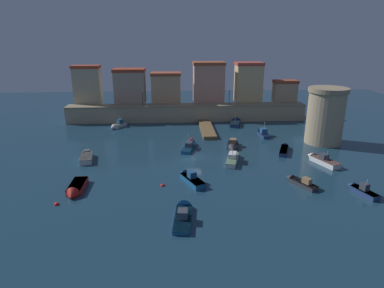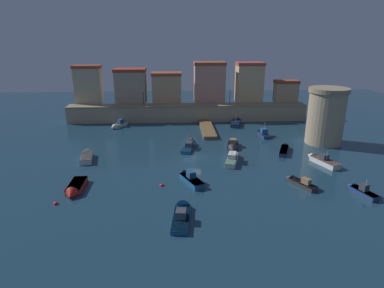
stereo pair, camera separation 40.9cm
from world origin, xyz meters
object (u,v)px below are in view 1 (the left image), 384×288
Objects in this scene: fortress_tower at (325,116)px; moored_boat_9 at (233,157)px; moored_boat_4 at (236,122)px; mooring_buoy_2 at (192,139)px; quay_lamp_0 at (143,95)px; moored_boat_11 at (118,125)px; moored_boat_13 at (87,156)px; moored_boat_10 at (300,182)px; moored_boat_7 at (284,149)px; mooring_buoy_0 at (57,205)px; moored_boat_0 at (233,146)px; moored_boat_5 at (321,159)px; moored_boat_1 at (263,133)px; mooring_buoy_1 at (163,186)px; moored_boat_2 at (76,189)px; quay_lamp_1 at (229,94)px; moored_boat_3 at (190,145)px; moored_boat_8 at (190,178)px; moored_boat_6 at (361,190)px; moored_boat_12 at (184,212)px.

fortress_tower reaches higher than moored_boat_9.
mooring_buoy_2 is at bearing 153.04° from moored_boat_4.
quay_lamp_0 reaches higher than moored_boat_9.
mooring_buoy_2 is (-5.90, 11.53, -0.51)m from moored_boat_9.
fortress_tower reaches higher than moored_boat_11.
fortress_tower is at bearing -119.62° from moored_boat_4.
moored_boat_10 is at bearing -120.75° from moored_boat_13.
mooring_buoy_0 is (-32.75, -17.14, -0.36)m from moored_boat_7.
moored_boat_0 is 27.07m from moored_boat_11.
moored_boat_11 is at bearing 36.24° from moored_boat_5.
moored_boat_7 is (1.21, -9.66, -0.08)m from moored_boat_1.
moored_boat_9 is 11.71× the size of mooring_buoy_0.
fortress_tower is 41.82m from moored_boat_11.
mooring_buoy_1 is (10.43, -29.96, -0.50)m from moored_boat_11.
moored_boat_4 is at bearing 4.91° from moored_boat_9.
moored_boat_10 is (29.11, 0.55, 0.00)m from moored_boat_2.
moored_boat_9 is (-3.63, -26.33, -5.59)m from quay_lamp_1.
moored_boat_3 is 1.15× the size of moored_boat_8.
quay_lamp_1 reaches higher than mooring_buoy_1.
moored_boat_4 is 31.87m from moored_boat_10.
moored_boat_0 is at bearing -81.31° from moored_boat_3.
moored_boat_7 is at bearing 31.87° from mooring_buoy_1.
moored_boat_9 is (-8.41, -13.68, 0.07)m from moored_boat_1.
fortress_tower is 1.45× the size of moored_boat_9.
moored_boat_6 is (30.18, -38.60, -5.58)m from quay_lamp_0.
quay_lamp_0 reaches higher than moored_boat_5.
quay_lamp_0 is at bearing 170.40° from moored_boat_2.
moored_boat_10 is at bearing -57.65° from mooring_buoy_2.
moored_boat_5 is 21.50m from moored_boat_8.
mooring_buoy_2 is at bearing -122.80° from quay_lamp_1.
moored_boat_0 is at bearing -175.33° from moored_boat_4.
moored_boat_3 is at bearing 136.58° from moored_boat_2.
moored_boat_9 is 1.20× the size of moored_boat_13.
quay_lamp_0 reaches higher than moored_boat_11.
moored_boat_1 is 9.54m from moored_boat_4.
fortress_tower is 1.68× the size of moored_boat_8.
moored_boat_5 is 9.88m from moored_boat_10.
moored_boat_0 is 0.71× the size of moored_boat_12.
quay_lamp_1 is 0.67× the size of moored_boat_11.
moored_boat_13 is at bearing 115.72° from moored_boat_7.
moored_boat_13 reaches higher than moored_boat_7.
moored_boat_5 is 10.65m from moored_boat_6.
moored_boat_11 is (-30.93, 17.22, 0.14)m from moored_boat_7.
moored_boat_11 reaches higher than moored_boat_7.
mooring_buoy_0 is (-31.53, -26.80, -0.45)m from moored_boat_1.
moored_boat_12 is 15.10m from mooring_buoy_0.
moored_boat_4 is 32.06m from moored_boat_8.
moored_boat_8 reaches higher than mooring_buoy_0.
moored_boat_0 reaches higher than moored_boat_12.
moored_boat_3 is 4.78m from mooring_buoy_2.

